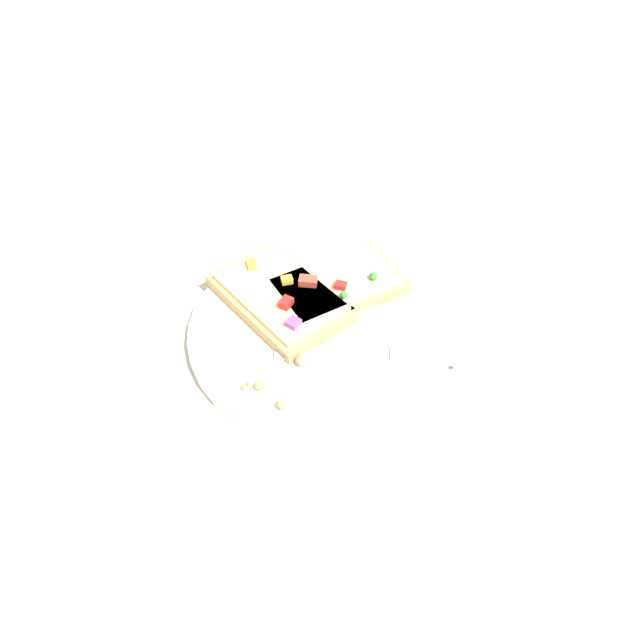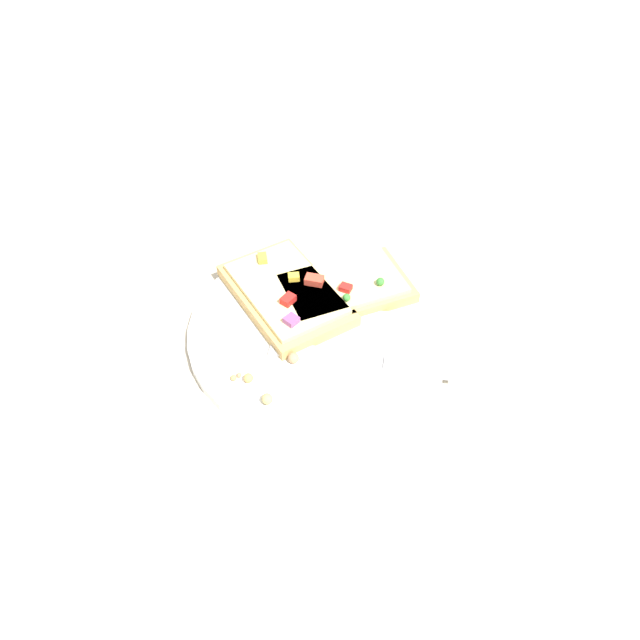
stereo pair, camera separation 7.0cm
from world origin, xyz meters
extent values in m
plane|color=#BCB29E|center=(0.00, 0.00, 0.00)|extent=(4.00, 4.00, 0.00)
cylinder|color=white|center=(0.00, 0.00, 0.01)|extent=(0.30, 0.30, 0.01)
cube|color=#B7B7BC|center=(0.09, 0.03, 0.01)|extent=(0.13, 0.02, 0.01)
cube|color=#B7B7BC|center=(0.00, 0.02, 0.01)|extent=(0.05, 0.03, 0.01)
cube|color=#B7B7BC|center=(-0.04, 0.03, 0.01)|extent=(0.03, 0.01, 0.00)
cube|color=#B7B7BC|center=(-0.04, 0.02, 0.01)|extent=(0.03, 0.01, 0.00)
cube|color=#B7B7BC|center=(-0.04, 0.02, 0.01)|extent=(0.03, 0.01, 0.00)
cube|color=#B7B7BC|center=(-0.04, 0.01, 0.01)|extent=(0.03, 0.01, 0.00)
cube|color=#B7B7BC|center=(0.11, -0.05, 0.01)|extent=(0.08, 0.02, 0.01)
cube|color=#B7B7BC|center=(0.01, -0.04, 0.01)|extent=(0.12, 0.02, 0.00)
cube|color=tan|center=(-0.05, 0.04, 0.02)|extent=(0.18, 0.19, 0.01)
cube|color=beige|center=(-0.05, 0.04, 0.03)|extent=(0.16, 0.17, 0.01)
cube|color=#934C8E|center=(-0.03, -0.02, 0.04)|extent=(0.02, 0.02, 0.01)
cube|color=red|center=(-0.04, 0.01, 0.04)|extent=(0.02, 0.02, 0.01)
cube|color=yellow|center=(-0.08, 0.08, 0.04)|extent=(0.02, 0.02, 0.01)
cube|color=#D14733|center=(-0.01, 0.05, 0.04)|extent=(0.02, 0.02, 0.01)
cube|color=tan|center=(0.02, 0.06, 0.02)|extent=(0.18, 0.16, 0.01)
cube|color=beige|center=(0.02, 0.06, 0.03)|extent=(0.16, 0.14, 0.01)
cube|color=red|center=(0.02, 0.04, 0.04)|extent=(0.02, 0.01, 0.01)
sphere|color=#388433|center=(0.06, 0.06, 0.04)|extent=(0.01, 0.01, 0.01)
sphere|color=#388433|center=(0.03, 0.03, 0.04)|extent=(0.01, 0.01, 0.01)
cube|color=yellow|center=(-0.04, 0.05, 0.04)|extent=(0.02, 0.01, 0.01)
sphere|color=tan|center=(-0.06, -0.09, 0.02)|extent=(0.01, 0.01, 0.01)
sphere|color=tan|center=(-0.04, -0.11, 0.02)|extent=(0.01, 0.01, 0.01)
sphere|color=tan|center=(-0.08, -0.09, 0.02)|extent=(0.01, 0.01, 0.01)
sphere|color=tan|center=(-0.02, -0.06, 0.02)|extent=(0.01, 0.01, 0.01)
sphere|color=tan|center=(-0.07, -0.09, 0.01)|extent=(0.01, 0.01, 0.01)
camera|label=1|loc=(0.01, -0.48, 0.53)|focal=35.00mm
camera|label=2|loc=(0.08, -0.48, 0.53)|focal=35.00mm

